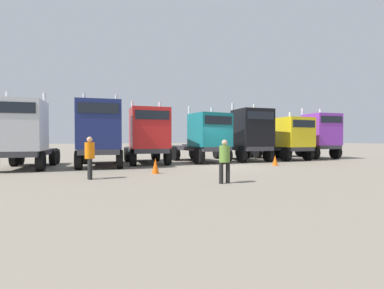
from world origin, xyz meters
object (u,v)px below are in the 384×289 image
object	(u,v)px
semi_truck_black	(248,135)
traffic_cone_mid	(275,160)
semi_truck_teal	(204,137)
visitor_with_camera	(225,158)
semi_truck_yellow	(287,138)
semi_truck_red	(148,136)
semi_truck_navy	(100,134)
semi_truck_silver	(23,134)
traffic_cone_far	(155,166)
semi_truck_purple	(316,136)
visitor_in_hivis	(90,155)

from	to	relation	value
semi_truck_black	traffic_cone_mid	distance (m)	4.03
semi_truck_teal	visitor_with_camera	bearing A→B (deg)	-25.63
semi_truck_teal	semi_truck_black	world-z (taller)	semi_truck_black
semi_truck_yellow	semi_truck_red	bearing A→B (deg)	-91.77
semi_truck_navy	semi_truck_silver	bearing A→B (deg)	-85.73
semi_truck_silver	semi_truck_red	xyz separation A→B (m)	(7.21, 0.57, -0.05)
semi_truck_silver	semi_truck_navy	size ratio (longest dim) A/B	0.94
semi_truck_yellow	traffic_cone_far	size ratio (longest dim) A/B	8.20
semi_truck_teal	semi_truck_purple	xyz separation A→B (m)	(11.00, -0.01, 0.18)
semi_truck_black	semi_truck_teal	bearing A→B (deg)	-89.61
semi_truck_yellow	semi_truck_purple	bearing A→B (deg)	98.95
semi_truck_silver	semi_truck_navy	xyz separation A→B (m)	(4.05, -0.31, 0.05)
semi_truck_teal	visitor_with_camera	world-z (taller)	semi_truck_teal
visitor_in_hivis	semi_truck_black	bearing A→B (deg)	20.27
semi_truck_navy	semi_truck_teal	xyz separation A→B (m)	(7.23, 0.54, -0.20)
semi_truck_silver	semi_truck_red	size ratio (longest dim) A/B	0.96
traffic_cone_mid	traffic_cone_far	bearing A→B (deg)	-173.54
semi_truck_navy	semi_truck_black	world-z (taller)	semi_truck_black
semi_truck_red	traffic_cone_mid	size ratio (longest dim) A/B	9.66
traffic_cone_mid	traffic_cone_far	distance (m)	8.24
semi_truck_yellow	visitor_in_hivis	distance (m)	16.36
visitor_in_hivis	traffic_cone_mid	world-z (taller)	visitor_in_hivis
semi_truck_yellow	visitor_with_camera	size ratio (longest dim) A/B	3.67
semi_truck_teal	visitor_in_hivis	xyz separation A→B (m)	(-8.20, -5.64, -0.77)
semi_truck_yellow	traffic_cone_far	world-z (taller)	semi_truck_yellow
traffic_cone_far	visitor_in_hivis	bearing A→B (deg)	-166.42
semi_truck_yellow	visitor_in_hivis	world-z (taller)	semi_truck_yellow
visitor_with_camera	traffic_cone_mid	world-z (taller)	visitor_with_camera
semi_truck_navy	semi_truck_purple	bearing A→B (deg)	100.37
semi_truck_navy	semi_truck_purple	world-z (taller)	semi_truck_navy
semi_truck_purple	visitor_with_camera	bearing A→B (deg)	-50.86
visitor_in_hivis	traffic_cone_far	size ratio (longest dim) A/B	2.40
semi_truck_silver	visitor_in_hivis	world-z (taller)	semi_truck_silver
semi_truck_black	semi_truck_purple	distance (m)	7.43
semi_truck_red	semi_truck_yellow	xyz separation A→B (m)	(11.36, -0.79, -0.13)
semi_truck_silver	semi_truck_purple	distance (m)	22.28
visitor_with_camera	semi_truck_black	bearing A→B (deg)	145.02
traffic_cone_mid	traffic_cone_far	size ratio (longest dim) A/B	0.88
semi_truck_yellow	traffic_cone_mid	xyz separation A→B (m)	(-4.22, -3.52, -1.45)
semi_truck_silver	visitor_in_hivis	bearing A→B (deg)	37.41
visitor_in_hivis	traffic_cone_far	bearing A→B (deg)	9.67
traffic_cone_far	traffic_cone_mid	bearing A→B (deg)	6.46
semi_truck_purple	traffic_cone_mid	xyz separation A→B (m)	(-7.93, -3.96, -1.66)
semi_truck_navy	semi_truck_teal	world-z (taller)	semi_truck_navy
semi_truck_silver	semi_truck_navy	bearing A→B (deg)	93.39
traffic_cone_mid	semi_truck_black	bearing A→B (deg)	81.96
semi_truck_red	traffic_cone_mid	xyz separation A→B (m)	(7.14, -4.31, -1.58)
semi_truck_yellow	semi_truck_navy	bearing A→B (deg)	-87.43
semi_truck_silver	semi_truck_purple	world-z (taller)	semi_truck_purple
semi_truck_red	semi_truck_teal	world-z (taller)	semi_truck_red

